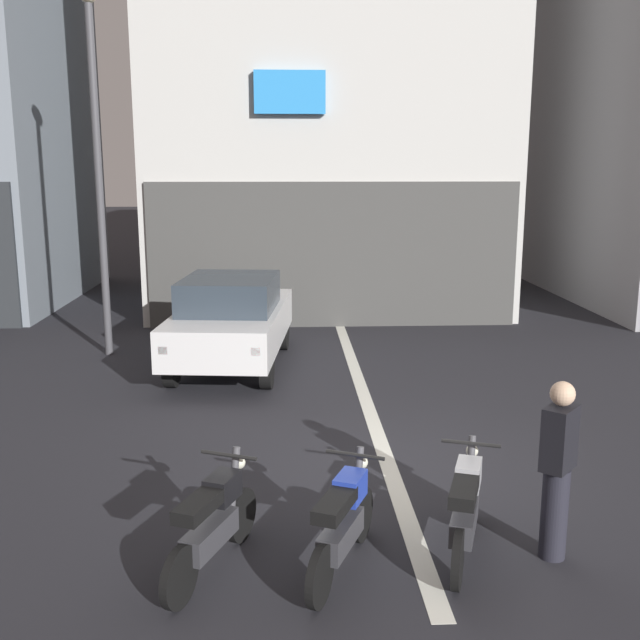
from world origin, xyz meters
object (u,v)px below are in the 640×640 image
object	(u,v)px
motorcycle_blue_row_left_mid	(343,522)
person_by_motorcycles	(557,469)
car_white_crossing_near	(232,319)
street_lamp	(96,135)
motorcycle_silver_row_centre	(465,507)
motorcycle_black_row_leftmost	(213,522)

from	to	relation	value
motorcycle_blue_row_left_mid	person_by_motorcycles	xyz separation A→B (m)	(1.93, 0.13, 0.40)
car_white_crossing_near	motorcycle_blue_row_left_mid	size ratio (longest dim) A/B	2.72
street_lamp	motorcycle_blue_row_left_mid	xyz separation A→B (m)	(3.87, -7.85, -3.61)
street_lamp	motorcycle_silver_row_centre	size ratio (longest dim) A/B	4.16
car_white_crossing_near	motorcycle_silver_row_centre	xyz separation A→B (m)	(2.58, -6.60, -0.43)
car_white_crossing_near	motorcycle_blue_row_left_mid	bearing A→B (deg)	-78.04
motorcycle_black_row_leftmost	person_by_motorcycles	bearing A→B (deg)	1.53
car_white_crossing_near	motorcycle_blue_row_left_mid	distance (m)	6.99
motorcycle_silver_row_centre	person_by_motorcycles	world-z (taller)	person_by_motorcycles
street_lamp	motorcycle_black_row_leftmost	bearing A→B (deg)	-70.75
person_by_motorcycles	motorcycle_black_row_leftmost	bearing A→B (deg)	-178.47
motorcycle_black_row_leftmost	motorcycle_blue_row_left_mid	size ratio (longest dim) A/B	1.00
motorcycle_black_row_leftmost	motorcycle_silver_row_centre	xyz separation A→B (m)	(2.28, 0.18, 0.00)
car_white_crossing_near	motorcycle_black_row_leftmost	size ratio (longest dim) A/B	2.71
motorcycle_silver_row_centre	motorcycle_blue_row_left_mid	bearing A→B (deg)	-168.98
motorcycle_blue_row_left_mid	motorcycle_silver_row_centre	bearing A→B (deg)	11.02
motorcycle_black_row_leftmost	motorcycle_silver_row_centre	world-z (taller)	same
motorcycle_black_row_leftmost	street_lamp	bearing A→B (deg)	109.25
car_white_crossing_near	person_by_motorcycles	xyz separation A→B (m)	(3.38, -6.70, -0.03)
motorcycle_blue_row_left_mid	motorcycle_silver_row_centre	distance (m)	1.16
motorcycle_black_row_leftmost	person_by_motorcycles	world-z (taller)	person_by_motorcycles
motorcycle_blue_row_left_mid	motorcycle_silver_row_centre	world-z (taller)	same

